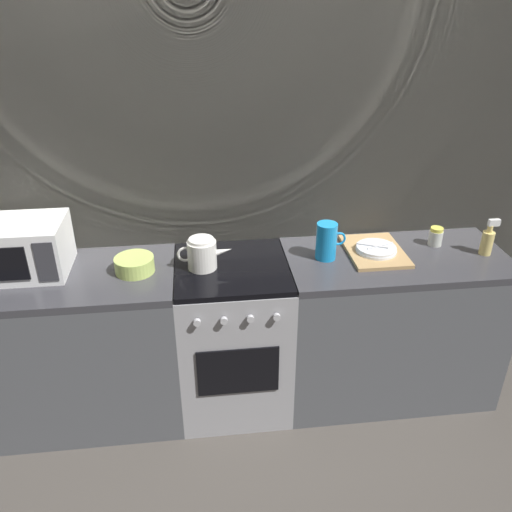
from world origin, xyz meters
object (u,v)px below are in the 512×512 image
object	(u,v)px
microwave	(19,248)
kettle	(202,254)
pitcher	(327,241)
dish_pile	(375,250)
stove_unit	(233,336)
spray_bottle	(488,241)
spice_jar	(436,236)
mixing_bowl	(135,264)

from	to	relation	value
microwave	kettle	size ratio (longest dim) A/B	1.62
microwave	pitcher	distance (m)	1.56
dish_pile	stove_unit	bearing A→B (deg)	-176.48
pitcher	dish_pile	xyz separation A→B (m)	(0.28, 0.02, -0.08)
microwave	dish_pile	size ratio (longest dim) A/B	1.15
microwave	spray_bottle	size ratio (longest dim) A/B	2.27
dish_pile	spray_bottle	size ratio (longest dim) A/B	1.97
spice_jar	pitcher	bearing A→B (deg)	-172.96
mixing_bowl	dish_pile	world-z (taller)	mixing_bowl
spice_jar	stove_unit	bearing A→B (deg)	-174.58
pitcher	spice_jar	size ratio (longest dim) A/B	1.90
dish_pile	spray_bottle	bearing A→B (deg)	-7.29
microwave	kettle	xyz separation A→B (m)	(0.91, -0.07, -0.05)
pitcher	dish_pile	world-z (taller)	pitcher
kettle	dish_pile	distance (m)	0.94
kettle	stove_unit	bearing A→B (deg)	0.31
stove_unit	microwave	size ratio (longest dim) A/B	1.96
spice_jar	dish_pile	bearing A→B (deg)	-170.54
microwave	dish_pile	distance (m)	1.85
kettle	spray_bottle	distance (m)	1.53
stove_unit	kettle	bearing A→B (deg)	-179.69
stove_unit	pitcher	world-z (taller)	pitcher
kettle	spice_jar	xyz separation A→B (m)	(1.30, 0.11, -0.03)
stove_unit	kettle	xyz separation A→B (m)	(-0.15, -0.00, 0.53)
microwave	pitcher	xyz separation A→B (m)	(1.56, -0.04, -0.03)
spray_bottle	spice_jar	bearing A→B (deg)	148.84
mixing_bowl	dish_pile	bearing A→B (deg)	2.04
stove_unit	mixing_bowl	distance (m)	0.70
kettle	dish_pile	world-z (taller)	kettle
dish_pile	pitcher	bearing A→B (deg)	-176.17
microwave	kettle	distance (m)	0.91
mixing_bowl	spray_bottle	bearing A→B (deg)	-0.92
pitcher	spray_bottle	xyz separation A→B (m)	(0.87, -0.06, -0.02)
dish_pile	mixing_bowl	bearing A→B (deg)	-177.96
stove_unit	spray_bottle	world-z (taller)	spray_bottle
pitcher	mixing_bowl	bearing A→B (deg)	-178.45
stove_unit	spray_bottle	distance (m)	1.48
pitcher	spray_bottle	world-z (taller)	spray_bottle
stove_unit	microwave	distance (m)	1.21
kettle	mixing_bowl	world-z (taller)	kettle
mixing_bowl	spice_jar	bearing A→B (deg)	3.71
stove_unit	pitcher	bearing A→B (deg)	3.35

